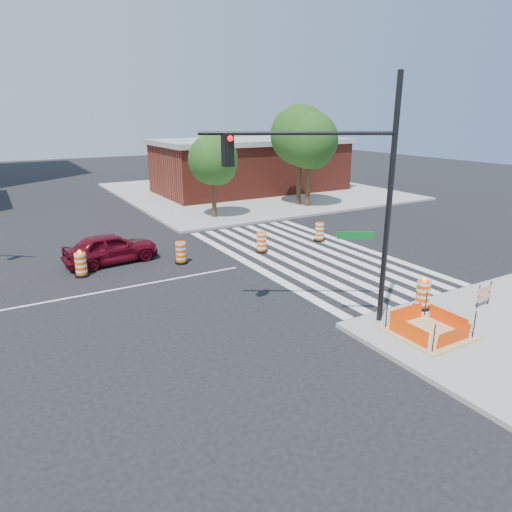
% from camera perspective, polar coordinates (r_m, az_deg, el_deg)
% --- Properties ---
extents(ground, '(120.00, 120.00, 0.00)m').
position_cam_1_polar(ground, '(18.71, -21.95, -4.82)').
color(ground, black).
rests_on(ground, ground).
extents(sidewalk_ne, '(22.00, 22.00, 0.15)m').
position_cam_1_polar(sidewalk_ne, '(41.18, -0.61, 8.13)').
color(sidewalk_ne, gray).
rests_on(sidewalk_ne, ground).
extents(crosswalk_east, '(6.75, 13.50, 0.01)m').
position_cam_1_polar(crosswalk_east, '(22.68, 6.33, 0.18)').
color(crosswalk_east, silver).
rests_on(crosswalk_east, ground).
extents(lane_centerline, '(14.00, 0.12, 0.01)m').
position_cam_1_polar(lane_centerline, '(18.71, -21.95, -4.81)').
color(lane_centerline, silver).
rests_on(lane_centerline, ground).
extents(excavation_pit, '(2.20, 2.20, 0.90)m').
position_cam_1_polar(excavation_pit, '(15.26, 20.70, -8.79)').
color(excavation_pit, tan).
rests_on(excavation_pit, ground).
extents(brick_storefront, '(16.50, 8.50, 4.60)m').
position_cam_1_polar(brick_storefront, '(40.88, -0.62, 11.24)').
color(brick_storefront, maroon).
rests_on(brick_storefront, ground).
extents(red_coupe, '(4.39, 2.14, 1.44)m').
position_cam_1_polar(red_coupe, '(22.17, -17.68, 0.97)').
color(red_coupe, '#540714').
rests_on(red_coupe, ground).
extents(signal_pole_se, '(5.08, 3.09, 7.70)m').
position_cam_1_polar(signal_pole_se, '(14.12, 10.16, 9.22)').
color(signal_pole_se, black).
rests_on(signal_pole_se, ground).
extents(pit_drum, '(0.59, 0.59, 1.16)m').
position_cam_1_polar(pit_drum, '(16.89, 20.12, -4.68)').
color(pit_drum, black).
rests_on(pit_drum, ground).
extents(barricade, '(0.75, 0.06, 0.88)m').
position_cam_1_polar(barricade, '(17.92, 26.63, -4.21)').
color(barricade, '#FF5205').
rests_on(barricade, ground).
extents(tree_north_c, '(3.24, 3.21, 5.46)m').
position_cam_1_polar(tree_north_c, '(29.94, -5.33, 11.53)').
color(tree_north_c, '#382314').
rests_on(tree_north_c, ground).
extents(tree_north_d, '(4.33, 4.33, 7.36)m').
position_cam_1_polar(tree_north_d, '(34.23, 5.58, 14.38)').
color(tree_north_d, '#382314').
rests_on(tree_north_d, ground).
extents(tree_north_e, '(4.07, 4.07, 6.92)m').
position_cam_1_polar(tree_north_e, '(33.70, 6.72, 13.80)').
color(tree_north_e, '#382314').
rests_on(tree_north_e, ground).
extents(median_drum_3, '(0.60, 0.60, 1.18)m').
position_cam_1_polar(median_drum_3, '(20.80, -21.03, -1.10)').
color(median_drum_3, black).
rests_on(median_drum_3, ground).
extents(median_drum_4, '(0.60, 0.60, 1.02)m').
position_cam_1_polar(median_drum_4, '(21.40, -9.36, 0.32)').
color(median_drum_4, black).
rests_on(median_drum_4, ground).
extents(median_drum_5, '(0.60, 0.60, 1.02)m').
position_cam_1_polar(median_drum_5, '(22.84, 0.71, 1.65)').
color(median_drum_5, black).
rests_on(median_drum_5, ground).
extents(median_drum_6, '(0.60, 0.60, 1.02)m').
position_cam_1_polar(median_drum_6, '(25.10, 7.95, 2.92)').
color(median_drum_6, black).
rests_on(median_drum_6, ground).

